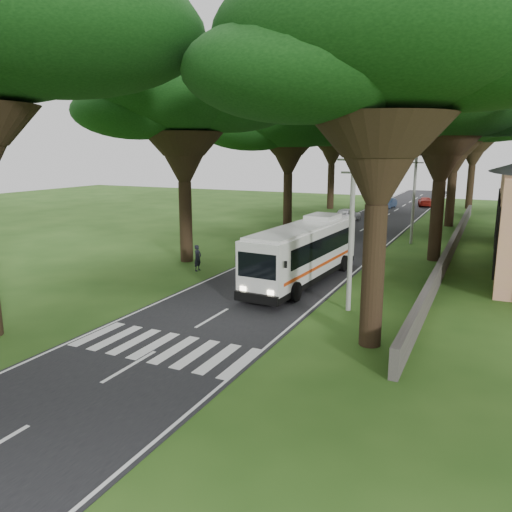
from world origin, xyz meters
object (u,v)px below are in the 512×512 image
at_px(distant_car_a, 347,215).
at_px(pedestrian, 198,258).
at_px(pole_near, 351,228).
at_px(coach_bus, 304,251).
at_px(distant_car_b, 388,203).
at_px(distant_car_c, 425,202).
at_px(pole_far, 439,181).
at_px(pole_mid, 414,194).

height_order(distant_car_a, pedestrian, pedestrian).
distance_m(pole_near, distant_car_a, 31.95).
bearing_deg(pedestrian, pole_near, -105.21).
bearing_deg(pedestrian, coach_bus, -83.16).
height_order(distant_car_b, pedestrian, pedestrian).
bearing_deg(coach_bus, distant_car_b, 97.49).
bearing_deg(pedestrian, distant_car_c, -6.78).
xyz_separation_m(pole_near, pedestrian, (-11.22, 3.84, -3.31)).
distance_m(coach_bus, distant_car_c, 45.89).
distance_m(distant_car_a, pedestrian, 26.91).
distance_m(pole_near, distant_car_c, 50.29).
relative_size(distant_car_a, distant_car_b, 1.12).
distance_m(distant_car_b, pedestrian, 42.28).
bearing_deg(distant_car_b, distant_car_a, -90.20).
relative_size(pole_far, distant_car_c, 1.77).
bearing_deg(distant_car_c, coach_bus, 79.02).
distance_m(pole_mid, coach_bus, 16.40).
relative_size(coach_bus, pedestrian, 6.88).
relative_size(pole_near, coach_bus, 0.67).
xyz_separation_m(coach_bus, pedestrian, (-7.30, -0.40, -1.01)).
distance_m(distant_car_c, pedestrian, 47.04).
distance_m(pole_far, distant_car_a, 13.11).
xyz_separation_m(coach_bus, distant_car_a, (-4.58, 26.37, -1.09)).
xyz_separation_m(pole_near, distant_car_c, (-2.66, 50.10, -3.49)).
relative_size(pole_far, distant_car_b, 2.03).
height_order(pole_near, pedestrian, pole_near).
xyz_separation_m(pole_far, distant_car_b, (-6.98, 5.91, -3.50)).
height_order(coach_bus, distant_car_b, coach_bus).
bearing_deg(pole_near, pole_mid, 90.00).
xyz_separation_m(pole_mid, distant_car_c, (-2.66, 30.10, -3.49)).
distance_m(coach_bus, distant_car_a, 26.78).
bearing_deg(pole_far, distant_car_b, 139.75).
relative_size(distant_car_a, pedestrian, 2.55).
relative_size(pole_near, pedestrian, 4.61).
distance_m(coach_bus, pedestrian, 7.38).
distance_m(pole_near, pedestrian, 12.31).
bearing_deg(coach_bus, distant_car_a, 103.15).
height_order(pole_far, pedestrian, pole_far).
relative_size(pole_mid, coach_bus, 0.67).
distance_m(pole_near, distant_car_b, 46.57).
relative_size(distant_car_b, pedestrian, 2.28).
relative_size(pole_mid, distant_car_a, 1.81).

